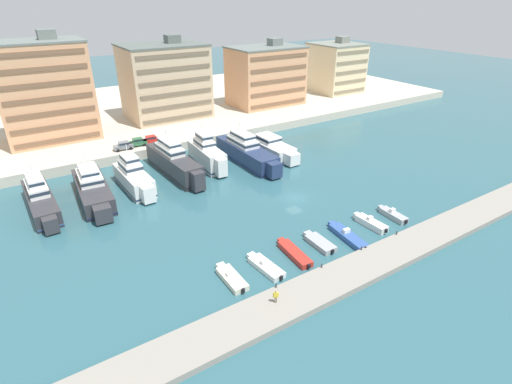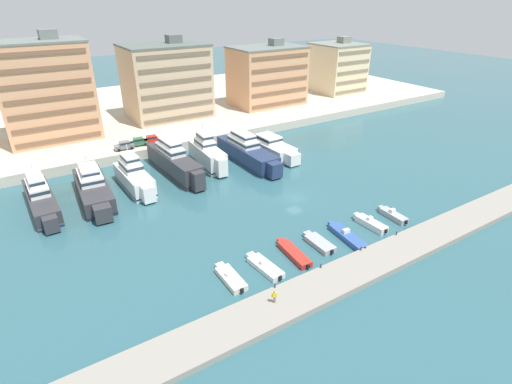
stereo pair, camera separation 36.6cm
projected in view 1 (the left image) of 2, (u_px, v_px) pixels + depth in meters
The scene contains 29 objects.
ground_plane at pixel (295, 198), 71.05m from camera, with size 400.00×400.00×0.00m, color #2D5B66.
quay_promenade at pixel (159, 109), 121.28m from camera, with size 180.00×70.00×2.10m, color beige.
pier_dock at pixel (389, 255), 54.95m from camera, with size 120.00×5.57×0.82m, color gray.
yacht_charcoal_far_left at pixel (40, 199), 66.30m from camera, with size 4.25×18.67×7.53m.
yacht_charcoal_left at pixel (93, 189), 69.75m from camera, with size 5.91×19.65×7.38m.
yacht_white_mid_left at pixel (134, 177), 73.35m from camera, with size 4.31×15.14×8.12m.
yacht_charcoal_center_left at pixel (174, 162), 79.32m from camera, with size 5.06×20.92×8.52m.
yacht_white_center at pixel (207, 155), 82.87m from camera, with size 4.33×14.81×8.65m.
yacht_navy_center_right at pixel (247, 152), 85.11m from camera, with size 4.75×21.62×7.93m.
yacht_white_mid_right at pixel (271, 148), 88.82m from camera, with size 5.43×16.04×6.10m.
motorboat_cream_far_left at pixel (231, 278), 50.56m from camera, with size 2.08×6.44×1.17m.
motorboat_white_left at pixel (265, 266), 52.69m from camera, with size 2.48×6.83×1.29m.
motorboat_red_mid_left at pixel (294, 253), 55.34m from camera, with size 2.26×7.53×0.87m.
motorboat_grey_center_left at pixel (319, 243), 57.67m from camera, with size 2.23×6.12×0.84m.
motorboat_blue_center at pixel (347, 236), 59.21m from camera, with size 2.66×8.33×1.44m.
motorboat_white_center_right at pixel (370, 223), 62.28m from camera, with size 1.83×6.40×1.61m.
motorboat_grey_mid_right at pixel (393, 215), 64.73m from camera, with size 1.88×5.94×1.50m.
car_grey_far_left at pixel (123, 145), 86.36m from camera, with size 4.18×2.08×1.80m.
car_green_left at pixel (137, 142), 88.43m from camera, with size 4.21×2.14×1.80m.
car_red_mid_left at pixel (150, 140), 89.80m from camera, with size 4.21×2.16×1.80m.
apartment_block_left at pixel (45, 92), 88.54m from camera, with size 19.42×12.92×23.70m.
apartment_block_mid_left at pixel (165, 81), 105.96m from camera, with size 21.07×15.77×20.89m.
apartment_block_center_left at pixel (266, 76), 118.67m from camera, with size 21.15×14.10×18.71m.
apartment_block_center at pixel (335, 68), 134.45m from camera, with size 14.90×15.63×17.63m.
pedestrian_near_edge at pixel (276, 296), 45.52m from camera, with size 0.60×0.42×1.71m.
bollard_west at pixel (276, 285), 48.15m from camera, with size 0.20×0.20×0.61m.
bollard_west_mid at pixel (322, 265), 51.66m from camera, with size 0.20×0.20×0.61m.
bollard_east_mid at pixel (362, 248), 55.17m from camera, with size 0.20×0.20×0.61m.
bollard_east at pixel (397, 233), 58.67m from camera, with size 0.20×0.20×0.61m.
Camera 1 is at (-39.90, -49.24, 32.87)m, focal length 28.00 mm.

